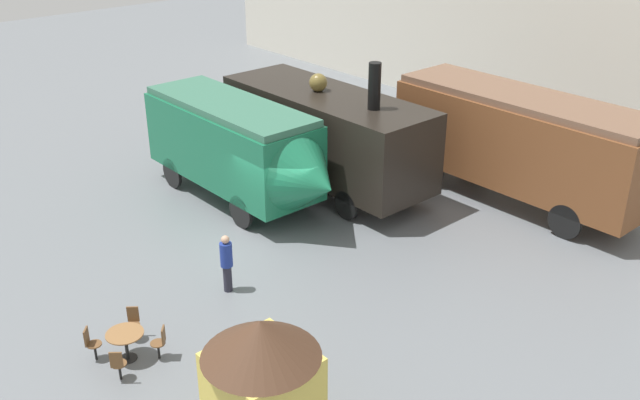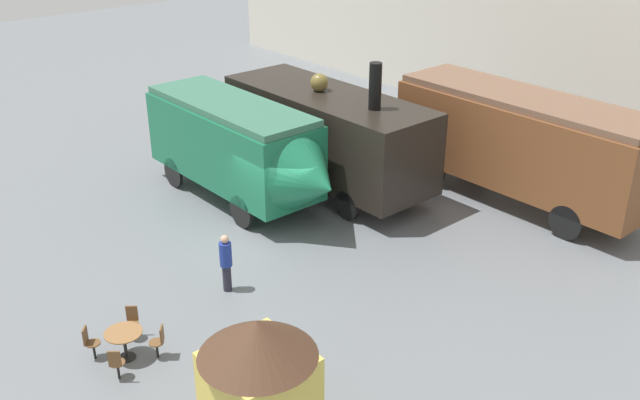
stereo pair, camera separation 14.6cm
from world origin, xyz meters
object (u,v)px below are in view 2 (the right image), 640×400
(cafe_table_near, at_px, (124,337))
(ticket_kiosk, at_px, (259,378))
(cafe_chair_0, at_px, (116,362))
(passenger_coach_wooden, at_px, (522,140))
(visitor_person, at_px, (226,261))
(steam_locomotive, at_px, (327,132))
(streamlined_locomotive, at_px, (243,147))

(cafe_table_near, height_order, ticket_kiosk, ticket_kiosk)
(cafe_table_near, relative_size, ticket_kiosk, 0.30)
(ticket_kiosk, bearing_deg, cafe_chair_0, -160.74)
(passenger_coach_wooden, bearing_deg, visitor_person, -98.90)
(visitor_person, bearing_deg, cafe_chair_0, -69.22)
(cafe_chair_0, bearing_deg, ticket_kiosk, -120.95)
(cafe_table_near, xyz_separation_m, cafe_chair_0, (0.63, -0.52, -0.08))
(ticket_kiosk, bearing_deg, cafe_table_near, -169.87)
(steam_locomotive, bearing_deg, ticket_kiosk, -47.31)
(passenger_coach_wooden, bearing_deg, ticket_kiosk, -75.49)
(passenger_coach_wooden, relative_size, cafe_chair_0, 10.44)
(ticket_kiosk, bearing_deg, passenger_coach_wooden, 104.51)
(ticket_kiosk, bearing_deg, visitor_person, 152.42)
(passenger_coach_wooden, relative_size, steam_locomotive, 1.08)
(passenger_coach_wooden, relative_size, ticket_kiosk, 3.03)
(steam_locomotive, bearing_deg, visitor_person, -62.41)
(steam_locomotive, height_order, ticket_kiosk, steam_locomotive)
(passenger_coach_wooden, height_order, streamlined_locomotive, passenger_coach_wooden)
(steam_locomotive, xyz_separation_m, ticket_kiosk, (8.83, -9.57, -0.40))
(cafe_chair_0, height_order, visitor_person, visitor_person)
(cafe_chair_0, xyz_separation_m, ticket_kiosk, (3.73, 1.30, 1.16))
(passenger_coach_wooden, distance_m, streamlined_locomotive, 9.43)
(steam_locomotive, height_order, cafe_table_near, steam_locomotive)
(visitor_person, height_order, ticket_kiosk, ticket_kiosk)
(streamlined_locomotive, distance_m, visitor_person, 5.78)
(streamlined_locomotive, relative_size, ticket_kiosk, 2.89)
(cafe_table_near, height_order, visitor_person, visitor_person)
(cafe_table_near, distance_m, visitor_person, 3.66)
(cafe_chair_0, relative_size, ticket_kiosk, 0.29)
(streamlined_locomotive, xyz_separation_m, cafe_table_near, (5.21, -7.23, -1.47))
(steam_locomotive, distance_m, cafe_chair_0, 12.11)
(passenger_coach_wooden, xyz_separation_m, steam_locomotive, (-5.28, -4.14, -0.17))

